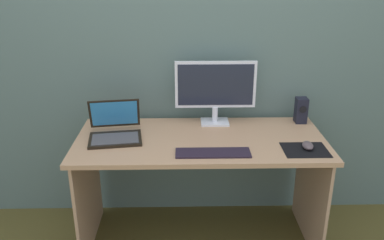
# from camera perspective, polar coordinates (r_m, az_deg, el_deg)

# --- Properties ---
(ground_plane) EXTENTS (8.00, 8.00, 0.00)m
(ground_plane) POSITION_cam_1_polar(r_m,az_deg,el_deg) (2.81, 1.08, -16.29)
(ground_plane) COLOR brown
(wall_back) EXTENTS (6.00, 0.04, 2.50)m
(wall_back) POSITION_cam_1_polar(r_m,az_deg,el_deg) (2.65, 0.94, 11.31)
(wall_back) COLOR slate
(wall_back) RESTS_ON ground_plane
(desk) EXTENTS (1.49, 0.67, 0.73)m
(desk) POSITION_cam_1_polar(r_m,az_deg,el_deg) (2.49, 1.18, -5.64)
(desk) COLOR tan
(desk) RESTS_ON ground_plane
(monitor) EXTENTS (0.51, 0.14, 0.41)m
(monitor) POSITION_cam_1_polar(r_m,az_deg,el_deg) (2.58, 3.33, 4.40)
(monitor) COLOR white
(monitor) RESTS_ON desk
(speaker_right) EXTENTS (0.07, 0.08, 0.17)m
(speaker_right) POSITION_cam_1_polar(r_m,az_deg,el_deg) (2.73, 15.09, 1.33)
(speaker_right) COLOR black
(speaker_right) RESTS_ON desk
(laptop) EXTENTS (0.34, 0.34, 0.21)m
(laptop) POSITION_cam_1_polar(r_m,az_deg,el_deg) (2.47, -10.77, -1.42)
(laptop) COLOR black
(laptop) RESTS_ON desk
(keyboard_external) EXTENTS (0.41, 0.12, 0.01)m
(keyboard_external) POSITION_cam_1_polar(r_m,az_deg,el_deg) (2.24, 2.97, -4.64)
(keyboard_external) COLOR black
(keyboard_external) RESTS_ON desk
(mousepad) EXTENTS (0.25, 0.20, 0.00)m
(mousepad) POSITION_cam_1_polar(r_m,az_deg,el_deg) (2.36, 15.64, -4.07)
(mousepad) COLOR black
(mousepad) RESTS_ON desk
(mouse) EXTENTS (0.07, 0.11, 0.04)m
(mouse) POSITION_cam_1_polar(r_m,az_deg,el_deg) (2.38, 15.98, -3.46)
(mouse) COLOR #53464A
(mouse) RESTS_ON mousepad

